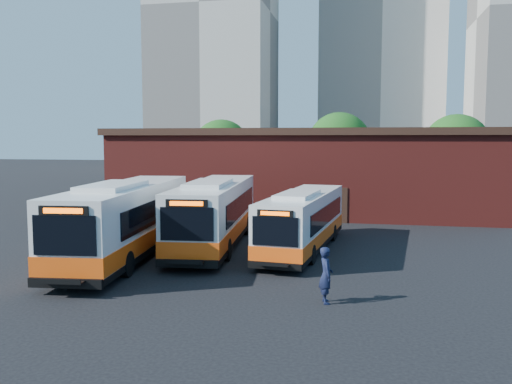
% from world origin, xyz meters
% --- Properties ---
extents(ground, '(220.00, 220.00, 0.00)m').
position_xyz_m(ground, '(0.00, 0.00, 0.00)').
color(ground, black).
extents(bus_west, '(4.11, 13.74, 3.69)m').
position_xyz_m(bus_west, '(-6.40, 1.30, 1.68)').
color(bus_west, silver).
rests_on(bus_west, ground).
extents(bus_midwest, '(3.85, 13.22, 3.56)m').
position_xyz_m(bus_midwest, '(-3.04, 4.93, 1.61)').
color(bus_midwest, silver).
rests_on(bus_midwest, ground).
extents(bus_mideast, '(3.44, 11.47, 3.08)m').
position_xyz_m(bus_mideast, '(1.70, 4.68, 1.40)').
color(bus_mideast, silver).
rests_on(bus_mideast, ground).
extents(transit_worker, '(0.64, 0.81, 1.97)m').
position_xyz_m(transit_worker, '(3.51, -4.10, 0.98)').
color(transit_worker, '#121835').
rests_on(transit_worker, ground).
extents(depot_building, '(28.60, 12.60, 6.40)m').
position_xyz_m(depot_building, '(0.00, 20.00, 3.26)').
color(depot_building, maroon).
rests_on(depot_building, ground).
extents(tree_west, '(6.00, 6.00, 7.65)m').
position_xyz_m(tree_west, '(-10.00, 32.00, 4.64)').
color(tree_west, '#382314').
rests_on(tree_west, ground).
extents(tree_mid, '(6.56, 6.56, 8.36)m').
position_xyz_m(tree_mid, '(2.00, 34.00, 5.08)').
color(tree_mid, '#382314').
rests_on(tree_mid, ground).
extents(tree_east, '(6.24, 6.24, 7.96)m').
position_xyz_m(tree_east, '(13.00, 31.00, 4.83)').
color(tree_east, '#382314').
rests_on(tree_east, ground).
extents(tower_left, '(20.00, 18.00, 56.20)m').
position_xyz_m(tower_left, '(-22.00, 72.00, 27.84)').
color(tower_left, '#BAB7AB').
rests_on(tower_left, ground).
extents(tower_center, '(22.00, 20.00, 61.20)m').
position_xyz_m(tower_center, '(7.00, 86.00, 30.34)').
color(tower_center, beige).
rests_on(tower_center, ground).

